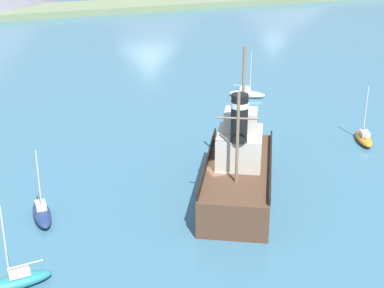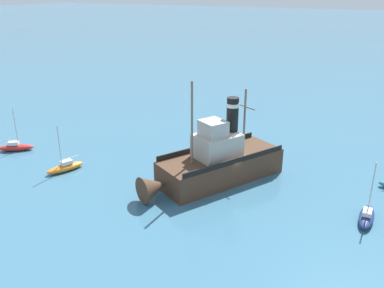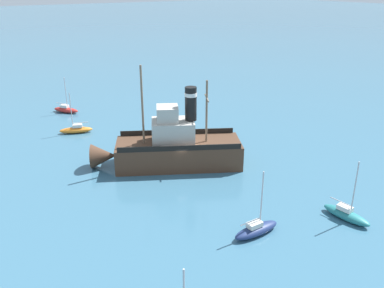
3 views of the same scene
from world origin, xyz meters
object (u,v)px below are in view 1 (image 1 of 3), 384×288
object	(u,v)px
sailboat_white	(247,93)
sailboat_orange	(364,138)
sailboat_navy	(42,213)
sailboat_teal	(16,280)
old_tugboat	(239,169)

from	to	relation	value
sailboat_white	sailboat_orange	xyz separation A→B (m)	(3.54, -15.28, 0.00)
sailboat_navy	sailboat_white	bearing A→B (deg)	38.04
sailboat_teal	old_tugboat	bearing A→B (deg)	20.23
sailboat_teal	sailboat_navy	world-z (taller)	same
old_tugboat	sailboat_teal	size ratio (longest dim) A/B	2.90
old_tugboat	sailboat_navy	world-z (taller)	old_tugboat
sailboat_orange	sailboat_navy	world-z (taller)	same
sailboat_white	sailboat_teal	distance (m)	36.96
sailboat_orange	sailboat_teal	size ratio (longest dim) A/B	1.00
old_tugboat	sailboat_white	bearing A→B (deg)	62.06
sailboat_teal	sailboat_navy	xyz separation A→B (m)	(2.33, 7.03, 0.00)
old_tugboat	sailboat_orange	xyz separation A→B (m)	(14.18, 4.77, -1.40)
old_tugboat	sailboat_teal	xyz separation A→B (m)	(-15.76, -5.81, -1.40)
sailboat_orange	sailboat_teal	world-z (taller)	same
old_tugboat	sailboat_white	size ratio (longest dim) A/B	2.90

